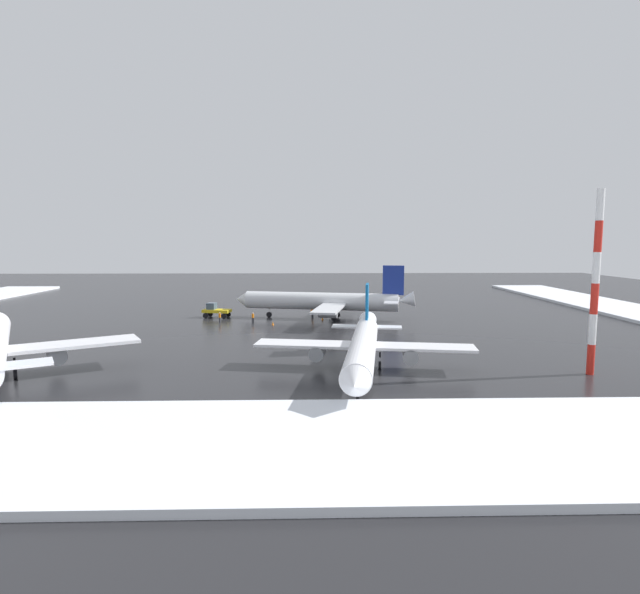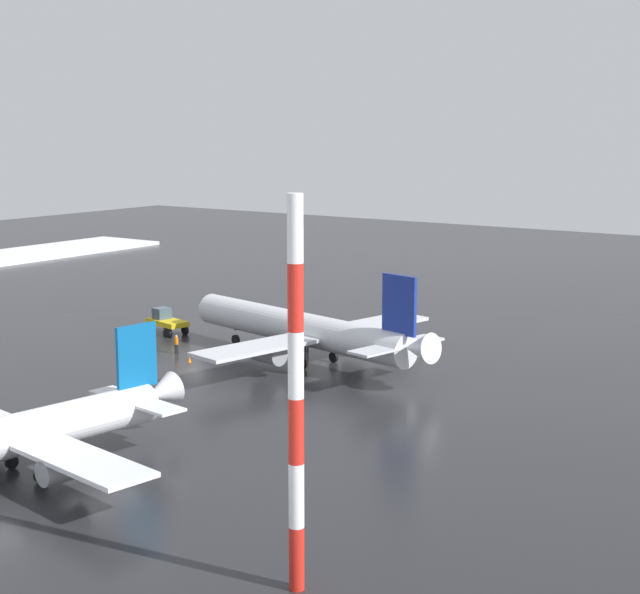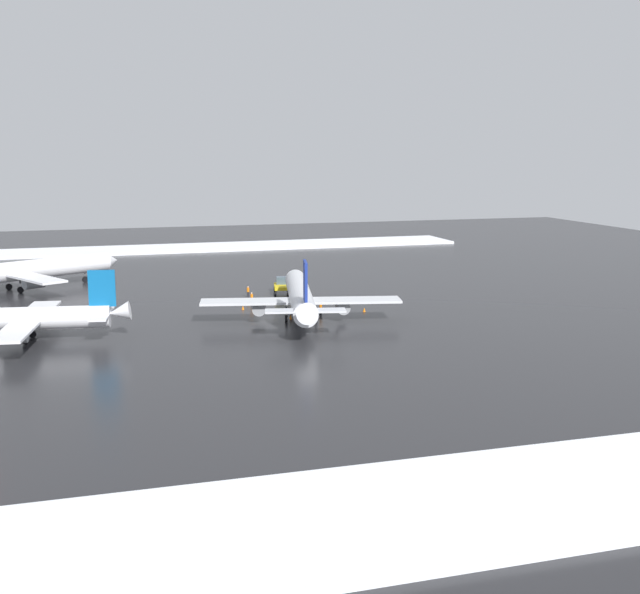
{
  "view_description": "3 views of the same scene",
  "coord_description": "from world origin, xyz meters",
  "px_view_note": "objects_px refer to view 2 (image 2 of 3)",
  "views": [
    {
      "loc": [
        8.14,
        -80.12,
        13.0
      ],
      "look_at": [
        10.09,
        -2.97,
        4.26
      ],
      "focal_mm": 28.0,
      "sensor_mm": 36.0,
      "label": 1
    },
    {
      "loc": [
        60.05,
        -66.61,
        20.7
      ],
      "look_at": [
        9.75,
        6.43,
        5.08
      ],
      "focal_mm": 55.0,
      "sensor_mm": 36.0,
      "label": 2
    },
    {
      "loc": [
        108.05,
        -23.97,
        21.34
      ],
      "look_at": [
        10.93,
        4.7,
        2.73
      ],
      "focal_mm": 45.0,
      "sensor_mm": 36.0,
      "label": 3
    }
  ],
  "objects_px": {
    "airplane_far_rear": "(304,329)",
    "traffic_cone_near_nose": "(292,361)",
    "pushback_tug": "(166,321)",
    "ground_crew_by_nose_gear": "(139,335)",
    "traffic_cone_mid_line": "(342,337)",
    "ground_crew_near_tug": "(176,343)",
    "traffic_cone_wingtip_side": "(189,359)",
    "antenna_mast": "(296,398)",
    "ground_crew_mid_apron": "(307,342)"
  },
  "relations": [
    {
      "from": "traffic_cone_mid_line",
      "to": "traffic_cone_wingtip_side",
      "type": "bearing_deg",
      "value": -111.63
    },
    {
      "from": "antenna_mast",
      "to": "traffic_cone_near_nose",
      "type": "bearing_deg",
      "value": 126.46
    },
    {
      "from": "ground_crew_by_nose_gear",
      "to": "antenna_mast",
      "type": "relative_size",
      "value": 0.1
    },
    {
      "from": "traffic_cone_mid_line",
      "to": "traffic_cone_near_nose",
      "type": "bearing_deg",
      "value": -80.6
    },
    {
      "from": "airplane_far_rear",
      "to": "traffic_cone_mid_line",
      "type": "distance_m",
      "value": 10.09
    },
    {
      "from": "airplane_far_rear",
      "to": "traffic_cone_near_nose",
      "type": "distance_m",
      "value": 2.99
    },
    {
      "from": "ground_crew_by_nose_gear",
      "to": "antenna_mast",
      "type": "distance_m",
      "value": 52.98
    },
    {
      "from": "ground_crew_by_nose_gear",
      "to": "ground_crew_near_tug",
      "type": "relative_size",
      "value": 1.0
    },
    {
      "from": "traffic_cone_near_nose",
      "to": "airplane_far_rear",
      "type": "bearing_deg",
      "value": 68.56
    },
    {
      "from": "ground_crew_near_tug",
      "to": "traffic_cone_wingtip_side",
      "type": "relative_size",
      "value": 3.11
    },
    {
      "from": "antenna_mast",
      "to": "traffic_cone_mid_line",
      "type": "relative_size",
      "value": 32.49
    },
    {
      "from": "ground_crew_by_nose_gear",
      "to": "airplane_far_rear",
      "type": "bearing_deg",
      "value": 11.74
    },
    {
      "from": "pushback_tug",
      "to": "ground_crew_by_nose_gear",
      "type": "xyz_separation_m",
      "value": [
        1.67,
        -5.47,
        -0.31
      ]
    },
    {
      "from": "pushback_tug",
      "to": "ground_crew_mid_apron",
      "type": "relative_size",
      "value": 2.9
    },
    {
      "from": "traffic_cone_near_nose",
      "to": "traffic_cone_mid_line",
      "type": "bearing_deg",
      "value": 99.4
    },
    {
      "from": "airplane_far_rear",
      "to": "pushback_tug",
      "type": "distance_m",
      "value": 18.76
    },
    {
      "from": "traffic_cone_near_nose",
      "to": "ground_crew_by_nose_gear",
      "type": "bearing_deg",
      "value": -172.26
    },
    {
      "from": "traffic_cone_mid_line",
      "to": "ground_crew_by_nose_gear",
      "type": "bearing_deg",
      "value": -138.77
    },
    {
      "from": "ground_crew_by_nose_gear",
      "to": "ground_crew_near_tug",
      "type": "distance_m",
      "value": 5.35
    },
    {
      "from": "ground_crew_by_nose_gear",
      "to": "traffic_cone_near_nose",
      "type": "bearing_deg",
      "value": 8.08
    },
    {
      "from": "ground_crew_near_tug",
      "to": "traffic_cone_near_nose",
      "type": "relative_size",
      "value": 3.11
    },
    {
      "from": "airplane_far_rear",
      "to": "antenna_mast",
      "type": "xyz_separation_m",
      "value": [
        24.7,
        -35.23,
        5.95
      ]
    },
    {
      "from": "airplane_far_rear",
      "to": "traffic_cone_near_nose",
      "type": "xyz_separation_m",
      "value": [
        -0.46,
        -1.17,
        -2.71
      ]
    },
    {
      "from": "airplane_far_rear",
      "to": "ground_crew_mid_apron",
      "type": "distance_m",
      "value": 4.4
    },
    {
      "from": "ground_crew_by_nose_gear",
      "to": "traffic_cone_near_nose",
      "type": "relative_size",
      "value": 3.11
    },
    {
      "from": "traffic_cone_mid_line",
      "to": "traffic_cone_wingtip_side",
      "type": "distance_m",
      "value": 16.47
    },
    {
      "from": "airplane_far_rear",
      "to": "ground_crew_mid_apron",
      "type": "bearing_deg",
      "value": -45.94
    },
    {
      "from": "pushback_tug",
      "to": "ground_crew_near_tug",
      "type": "xyz_separation_m",
      "value": [
        6.99,
        -6.01,
        -0.31
      ]
    },
    {
      "from": "ground_crew_mid_apron",
      "to": "traffic_cone_near_nose",
      "type": "height_order",
      "value": "ground_crew_mid_apron"
    },
    {
      "from": "ground_crew_by_nose_gear",
      "to": "traffic_cone_wingtip_side",
      "type": "xyz_separation_m",
      "value": [
        8.61,
        -2.45,
        -0.7
      ]
    },
    {
      "from": "pushback_tug",
      "to": "ground_crew_mid_apron",
      "type": "distance_m",
      "value": 16.54
    },
    {
      "from": "ground_crew_by_nose_gear",
      "to": "ground_crew_near_tug",
      "type": "height_order",
      "value": "same"
    },
    {
      "from": "traffic_cone_wingtip_side",
      "to": "ground_crew_near_tug",
      "type": "bearing_deg",
      "value": 149.94
    },
    {
      "from": "ground_crew_near_tug",
      "to": "pushback_tug",
      "type": "bearing_deg",
      "value": -158.5
    },
    {
      "from": "airplane_far_rear",
      "to": "ground_crew_by_nose_gear",
      "type": "distance_m",
      "value": 17.36
    },
    {
      "from": "traffic_cone_wingtip_side",
      "to": "antenna_mast",
      "type": "bearing_deg",
      "value": -41.68
    },
    {
      "from": "airplane_far_rear",
      "to": "traffic_cone_mid_line",
      "type": "xyz_separation_m",
      "value": [
        -2.22,
        9.46,
        -2.71
      ]
    },
    {
      "from": "ground_crew_mid_apron",
      "to": "traffic_cone_near_nose",
      "type": "bearing_deg",
      "value": 165.52
    },
    {
      "from": "ground_crew_near_tug",
      "to": "traffic_cone_near_nose",
      "type": "bearing_deg",
      "value": 76.25
    },
    {
      "from": "pushback_tug",
      "to": "traffic_cone_near_nose",
      "type": "height_order",
      "value": "pushback_tug"
    },
    {
      "from": "traffic_cone_near_nose",
      "to": "traffic_cone_wingtip_side",
      "type": "height_order",
      "value": "same"
    },
    {
      "from": "traffic_cone_near_nose",
      "to": "pushback_tug",
      "type": "bearing_deg",
      "value": 169.86
    },
    {
      "from": "traffic_cone_mid_line",
      "to": "pushback_tug",
      "type": "bearing_deg",
      "value": -155.66
    },
    {
      "from": "ground_crew_by_nose_gear",
      "to": "ground_crew_mid_apron",
      "type": "xyz_separation_m",
      "value": [
        14.82,
        6.73,
        0.0
      ]
    },
    {
      "from": "ground_crew_mid_apron",
      "to": "ground_crew_near_tug",
      "type": "bearing_deg",
      "value": 93.17
    },
    {
      "from": "traffic_cone_wingtip_side",
      "to": "pushback_tug",
      "type": "bearing_deg",
      "value": 142.38
    },
    {
      "from": "antenna_mast",
      "to": "traffic_cone_wingtip_side",
      "type": "relative_size",
      "value": 32.49
    },
    {
      "from": "ground_crew_mid_apron",
      "to": "traffic_cone_mid_line",
      "type": "relative_size",
      "value": 3.11
    },
    {
      "from": "antenna_mast",
      "to": "ground_crew_mid_apron",
      "type": "bearing_deg",
      "value": 124.78
    },
    {
      "from": "pushback_tug",
      "to": "antenna_mast",
      "type": "bearing_deg",
      "value": 151.16
    }
  ]
}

